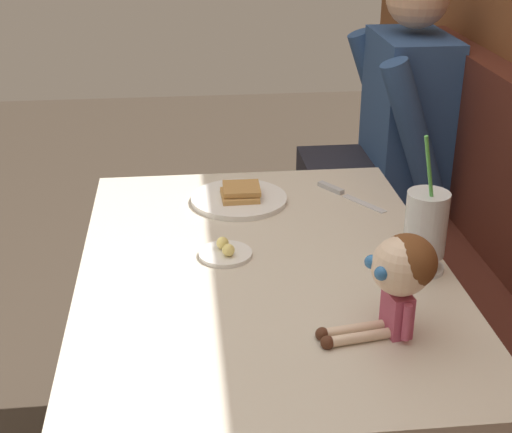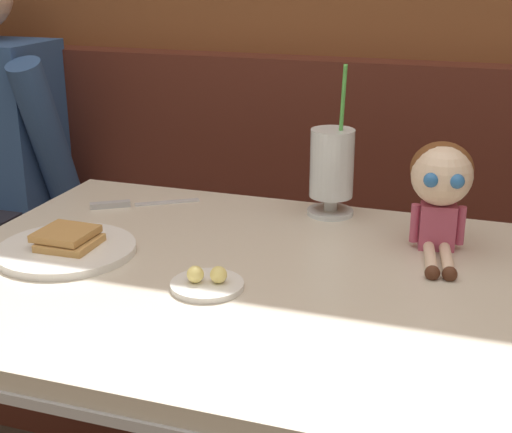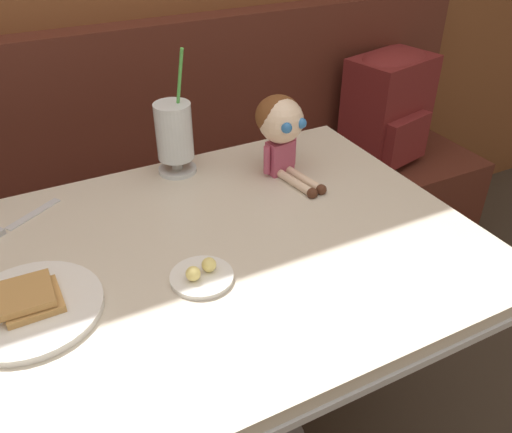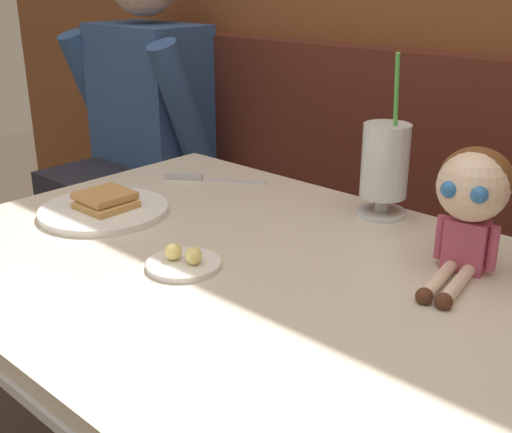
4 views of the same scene
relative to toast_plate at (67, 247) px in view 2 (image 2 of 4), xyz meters
name	(u,v)px [view 2 (image 2 of 4)]	position (x,y,z in m)	size (l,w,h in m)	color
booth_bench	(329,324)	(0.35, 0.65, -0.42)	(2.60, 0.48, 1.00)	#512319
diner_table	(252,373)	(0.35, 0.02, -0.21)	(1.11, 0.81, 0.74)	beige
toast_plate	(67,247)	(0.00, 0.00, 0.00)	(0.25, 0.25, 0.04)	white
milkshake_glass	(332,167)	(0.40, 0.36, 0.09)	(0.10, 0.10, 0.31)	silver
butter_saucer	(207,283)	(0.30, -0.06, 0.00)	(0.12, 0.12, 0.04)	white
butter_knife	(126,204)	(-0.02, 0.27, -0.01)	(0.21, 0.15, 0.01)	silver
seated_doll	(441,181)	(0.63, 0.24, 0.12)	(0.13, 0.23, 0.20)	#B74C6B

